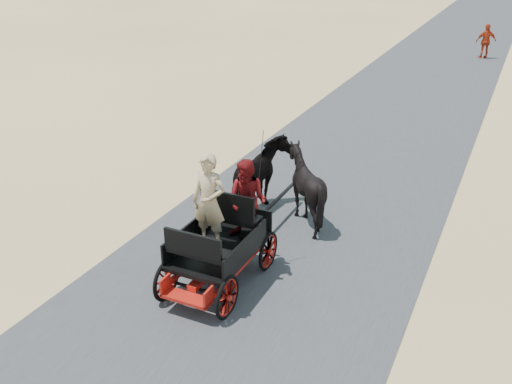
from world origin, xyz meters
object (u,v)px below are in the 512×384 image
at_px(horse_right, 305,187).
at_px(pedestrian, 486,41).
at_px(carriage, 219,265).
at_px(horse_left, 261,179).

distance_m(horse_right, pedestrian, 20.91).
bearing_deg(carriage, pedestrian, 84.18).
relative_size(carriage, horse_left, 1.20).
bearing_deg(pedestrian, horse_right, 60.91).
relative_size(carriage, horse_right, 1.41).
height_order(horse_right, pedestrian, pedestrian).
distance_m(horse_left, horse_right, 1.10).
relative_size(horse_left, horse_right, 1.18).
bearing_deg(horse_left, pedestrian, -98.13).
height_order(carriage, pedestrian, pedestrian).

